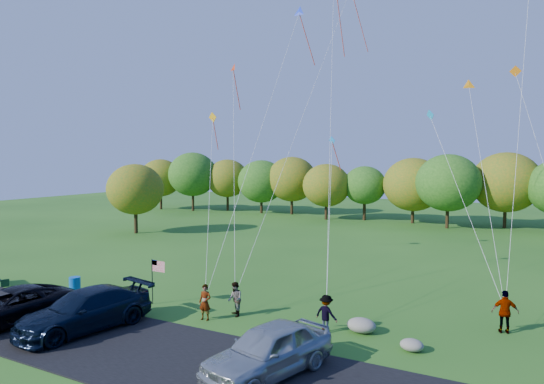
{
  "coord_description": "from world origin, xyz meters",
  "views": [
    {
      "loc": [
        12.88,
        -17.8,
        7.55
      ],
      "look_at": [
        -0.01,
        6.0,
        5.63
      ],
      "focal_mm": 32.0,
      "sensor_mm": 36.0,
      "label": 1
    }
  ],
  "objects": [
    {
      "name": "minivan_silver",
      "position": [
        5.04,
        -3.59,
        0.94
      ],
      "size": [
        3.41,
        5.54,
        1.76
      ],
      "primitive_type": "imported",
      "rotation": [
        0.0,
        0.0,
        -0.28
      ],
      "color": "#A7ADB2",
      "rests_on": "asphalt_lane"
    },
    {
      "name": "asphalt_lane",
      "position": [
        0.0,
        -4.0,
        0.03
      ],
      "size": [
        44.0,
        6.0,
        0.06
      ],
      "primitive_type": "cube",
      "color": "black",
      "rests_on": "ground"
    },
    {
      "name": "minivan_navy",
      "position": [
        -4.13,
        -3.53,
        0.92
      ],
      "size": [
        3.56,
        6.32,
        1.73
      ],
      "primitive_type": "imported",
      "rotation": [
        0.0,
        0.0,
        -0.2
      ],
      "color": "black",
      "rests_on": "asphalt_lane"
    },
    {
      "name": "flyer_c",
      "position": [
        5.18,
        1.37,
        0.82
      ],
      "size": [
        1.15,
        0.8,
        1.63
      ],
      "primitive_type": "imported",
      "rotation": [
        0.0,
        0.0,
        2.95
      ],
      "color": "#4C4C59",
      "rests_on": "ground"
    },
    {
      "name": "flyer_a",
      "position": [
        -0.38,
        0.14,
        0.84
      ],
      "size": [
        0.65,
        0.46,
        1.67
      ],
      "primitive_type": "imported",
      "rotation": [
        0.0,
        0.0,
        0.1
      ],
      "color": "#4C4C59",
      "rests_on": "ground"
    },
    {
      "name": "trash_barrel",
      "position": [
        -9.42,
        0.29,
        0.46
      ],
      "size": [
        0.61,
        0.61,
        0.92
      ],
      "primitive_type": "cylinder",
      "color": "#0C55B5",
      "rests_on": "ground"
    },
    {
      "name": "flyer_b",
      "position": [
        0.55,
        1.27,
        0.82
      ],
      "size": [
        1.0,
        0.99,
        1.64
      ],
      "primitive_type": "imported",
      "rotation": [
        0.0,
        0.0,
        -0.74
      ],
      "color": "#4C4C59",
      "rests_on": "ground"
    },
    {
      "name": "minivan_dark",
      "position": [
        -7.76,
        -4.52,
        0.84
      ],
      "size": [
        3.21,
        5.86,
        1.56
      ],
      "primitive_type": "imported",
      "rotation": [
        0.0,
        0.0,
        -0.12
      ],
      "color": "black",
      "rests_on": "asphalt_lane"
    },
    {
      "name": "flag_assembly",
      "position": [
        -3.98,
        0.84,
        1.75
      ],
      "size": [
        0.87,
        0.56,
        2.35
      ],
      "color": "black",
      "rests_on": "ground"
    },
    {
      "name": "flyer_d",
      "position": [
        12.0,
        4.92,
        0.93
      ],
      "size": [
        1.17,
        0.69,
        1.86
      ],
      "primitive_type": "imported",
      "rotation": [
        0.0,
        0.0,
        3.37
      ],
      "color": "#4C4C59",
      "rests_on": "ground"
    },
    {
      "name": "boulder_far",
      "position": [
        8.91,
        1.02,
        0.24
      ],
      "size": [
        0.92,
        0.76,
        0.48
      ],
      "primitive_type": "ellipsoid",
      "color": "gray",
      "rests_on": "ground"
    },
    {
      "name": "ground",
      "position": [
        0.0,
        0.0,
        0.0
      ],
      "size": [
        140.0,
        140.0,
        0.0
      ],
      "primitive_type": "plane",
      "color": "#275919",
      "rests_on": "ground"
    },
    {
      "name": "boulder_near",
      "position": [
        6.54,
        2.03,
        0.32
      ],
      "size": [
        1.27,
        0.99,
        0.63
      ],
      "primitive_type": "ellipsoid",
      "color": "#A09C8C",
      "rests_on": "ground"
    },
    {
      "name": "treeline",
      "position": [
        -0.29,
        36.01,
        4.68
      ],
      "size": [
        77.74,
        27.73,
        8.28
      ],
      "color": "#392814",
      "rests_on": "ground"
    }
  ]
}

